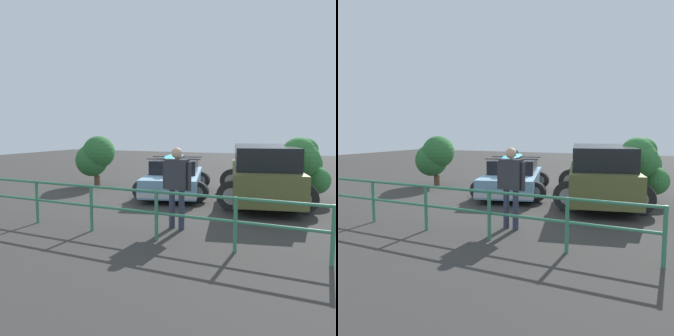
% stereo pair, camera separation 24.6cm
% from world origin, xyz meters
% --- Properties ---
extents(ground_plane, '(44.00, 44.00, 0.02)m').
position_xyz_m(ground_plane, '(0.00, 0.00, -0.01)').
color(ground_plane, '#383533').
rests_on(ground_plane, ground).
extents(sedan_car, '(2.93, 4.34, 1.47)m').
position_xyz_m(sedan_car, '(0.03, 0.11, 0.58)').
color(sedan_car, '#729EBC').
rests_on(sedan_car, ground).
extents(suv_car, '(3.14, 5.04, 1.71)m').
position_xyz_m(suv_car, '(-2.89, 0.27, 0.89)').
color(suv_car, brown).
rests_on(suv_car, ground).
extents(person_bystander, '(0.69, 0.27, 1.78)m').
position_xyz_m(person_bystander, '(-1.54, 3.98, 1.07)').
color(person_bystander, '#33384C').
rests_on(person_bystander, ground).
extents(railing_fence, '(10.87, 0.30, 0.99)m').
position_xyz_m(railing_fence, '(0.86, 4.81, 0.66)').
color(railing_fence, '#387F5B').
rests_on(railing_fence, ground).
extents(bush_near_left, '(1.67, 1.51, 1.97)m').
position_xyz_m(bush_near_left, '(3.52, -0.18, 1.16)').
color(bush_near_left, brown).
rests_on(bush_near_left, ground).
extents(bush_near_right, '(1.40, 1.83, 1.97)m').
position_xyz_m(bush_near_right, '(-4.07, -0.07, 1.23)').
color(bush_near_right, brown).
rests_on(bush_near_right, ground).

